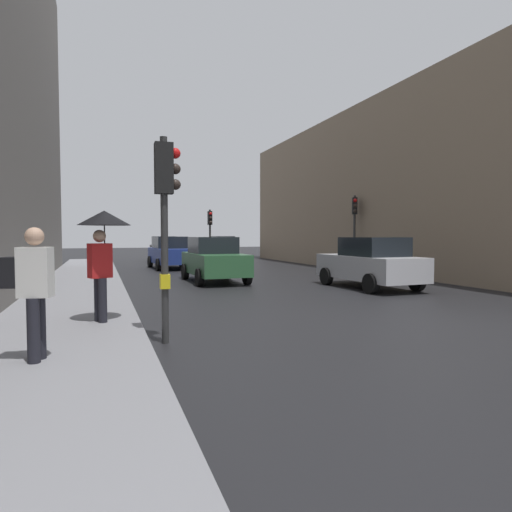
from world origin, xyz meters
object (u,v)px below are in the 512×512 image
pedestrian_with_black_backpack (32,286)px  car_dark_suv (164,249)px  traffic_light_near_left (166,202)px  traffic_light_far_median (210,227)px  car_silver_hatchback (370,263)px  car_green_estate (214,259)px  pedestrian_with_umbrella (103,234)px  car_white_compact (222,247)px  traffic_light_mid_street (355,219)px  car_blue_van (170,253)px

pedestrian_with_black_backpack → car_dark_suv: bearing=78.6°
traffic_light_near_left → traffic_light_far_median: bearing=74.4°
traffic_light_near_left → car_silver_hatchback: bearing=35.5°
car_dark_suv → pedestrian_with_black_backpack: bearing=-101.4°
car_green_estate → pedestrian_with_umbrella: (-4.16, -7.92, 0.96)m
traffic_light_near_left → car_green_estate: (3.17, 9.42, -1.51)m
car_dark_suv → pedestrian_with_black_backpack: (-5.12, -25.46, 0.29)m
car_dark_suv → car_white_compact: size_ratio=1.01×
traffic_light_near_left → car_silver_hatchback: traffic_light_near_left is taller
traffic_light_near_left → pedestrian_with_black_backpack: (-1.90, -1.04, -1.22)m
traffic_light_mid_street → car_silver_hatchback: (-3.23, -6.17, -1.75)m
car_dark_suv → pedestrian_with_umbrella: 23.32m
car_dark_suv → traffic_light_near_left: bearing=-97.5°
traffic_light_near_left → car_dark_suv: size_ratio=0.80×
car_green_estate → car_silver_hatchback: (4.57, -3.89, 0.00)m
traffic_light_near_left → car_silver_hatchback: 9.63m
traffic_light_mid_street → car_green_estate: (-7.80, -2.28, -1.75)m
car_green_estate → pedestrian_with_umbrella: bearing=-117.7°
traffic_light_mid_street → pedestrian_with_umbrella: size_ratio=1.78×
car_blue_van → pedestrian_with_black_backpack: 18.49m
car_green_estate → car_silver_hatchback: same height
traffic_light_near_left → car_green_estate: size_ratio=0.82×
traffic_light_far_median → traffic_light_mid_street: bearing=-52.8°
traffic_light_far_median → car_green_estate: traffic_light_far_median is taller
car_dark_suv → pedestrian_with_umbrella: pedestrian_with_umbrella is taller
car_dark_suv → car_blue_van: same height
traffic_light_near_left → car_blue_van: (2.58, 16.90, -1.51)m
car_green_estate → car_silver_hatchback: size_ratio=0.99×
car_blue_van → car_green_estate: bearing=-85.5°
traffic_light_mid_street → car_silver_hatchback: bearing=-117.6°
traffic_light_near_left → car_dark_suv: 24.68m
car_white_compact → car_green_estate: size_ratio=1.01×
traffic_light_near_left → car_white_compact: (8.46, 28.00, -1.51)m
traffic_light_mid_street → car_white_compact: 16.59m
car_dark_suv → pedestrian_with_umbrella: (-4.22, -22.92, 0.96)m
traffic_light_near_left → car_blue_van: 17.16m
traffic_light_far_median → car_blue_van: bearing=-141.5°
traffic_light_near_left → car_silver_hatchback: (7.74, 5.53, -1.51)m
traffic_light_far_median → car_dark_suv: bearing=111.8°
traffic_light_mid_street → car_white_compact: size_ratio=0.90×
car_white_compact → car_silver_hatchback: bearing=-91.8°
car_silver_hatchback → pedestrian_with_black_backpack: (-9.63, -6.57, 0.29)m
traffic_light_mid_street → pedestrian_with_umbrella: (-11.96, -10.20, -0.79)m
traffic_light_near_left → pedestrian_with_umbrella: 1.88m
car_green_estate → car_blue_van: (-0.59, 7.48, 0.00)m
traffic_light_mid_street → car_green_estate: traffic_light_mid_street is taller
pedestrian_with_black_backpack → traffic_light_mid_street: bearing=44.7°
traffic_light_near_left → pedestrian_with_black_backpack: traffic_light_near_left is taller
pedestrian_with_umbrella → pedestrian_with_black_backpack: bearing=-109.7°
traffic_light_mid_street → car_dark_suv: bearing=121.3°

